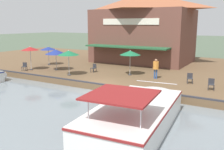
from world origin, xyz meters
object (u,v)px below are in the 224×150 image
waterfront_restaurant (143,27)px  cafe_chair_mid_patio (24,66)px  patio_umbrella_by_entrance (48,48)px  cafe_chair_under_first_umbrella (190,78)px  patio_umbrella_mid_patio_right (30,49)px  cafe_chair_back_row_seat (211,84)px  person_near_entrance (156,66)px  patio_umbrella_near_quay_edge (56,52)px  tree_upstream_bank (173,30)px  cafe_chair_beside_entrance (94,67)px  patio_umbrella_back_row (130,53)px  motorboat_fourth_along (140,110)px  patio_umbrella_mid_patio_left (68,53)px

waterfront_restaurant → cafe_chair_mid_patio: size_ratio=14.57×
patio_umbrella_by_entrance → cafe_chair_under_first_umbrella: bearing=85.7°
patio_umbrella_mid_patio_right → patio_umbrella_by_entrance: bearing=-167.7°
patio_umbrella_by_entrance → cafe_chair_back_row_seat: patio_umbrella_by_entrance is taller
patio_umbrella_mid_patio_right → person_near_entrance: bearing=100.8°
patio_umbrella_near_quay_edge → tree_upstream_bank: 18.26m
patio_umbrella_mid_patio_right → cafe_chair_under_first_umbrella: size_ratio=2.96×
patio_umbrella_by_entrance → cafe_chair_beside_entrance: (1.16, 7.33, -1.51)m
waterfront_restaurant → tree_upstream_bank: waterfront_restaurant is taller
patio_umbrella_back_row → person_near_entrance: (0.30, 2.72, -1.02)m
tree_upstream_bank → cafe_chair_back_row_seat: bearing=25.6°
waterfront_restaurant → patio_umbrella_mid_patio_right: 14.35m
motorboat_fourth_along → patio_umbrella_near_quay_edge: bearing=-120.3°
cafe_chair_mid_patio → person_near_entrance: size_ratio=0.47×
waterfront_restaurant → cafe_chair_mid_patio: 15.40m
patio_umbrella_back_row → patio_umbrella_mid_patio_left: patio_umbrella_mid_patio_left is taller
waterfront_restaurant → cafe_chair_mid_patio: waterfront_restaurant is taller
patio_umbrella_mid_patio_left → person_near_entrance: patio_umbrella_mid_patio_left is taller
patio_umbrella_mid_patio_left → tree_upstream_bank: size_ratio=0.40×
patio_umbrella_near_quay_edge → tree_upstream_bank: bearing=155.2°
patio_umbrella_by_entrance → waterfront_restaurant: bearing=133.6°
patio_umbrella_mid_patio_left → cafe_chair_under_first_umbrella: 11.28m
cafe_chair_back_row_seat → tree_upstream_bank: tree_upstream_bank is taller
cafe_chair_back_row_seat → person_near_entrance: person_near_entrance is taller
tree_upstream_bank → person_near_entrance: bearing=11.4°
person_near_entrance → tree_upstream_bank: bearing=-168.6°
patio_umbrella_near_quay_edge → cafe_chair_back_row_seat: size_ratio=2.65×
patio_umbrella_back_row → cafe_chair_under_first_umbrella: patio_umbrella_back_row is taller
waterfront_restaurant → patio_umbrella_by_entrance: bearing=-46.4°
waterfront_restaurant → cafe_chair_mid_patio: bearing=-33.7°
waterfront_restaurant → patio_umbrella_back_row: bearing=15.6°
person_near_entrance → motorboat_fourth_along: 9.26m
cafe_chair_mid_patio → cafe_chair_under_first_umbrella: bearing=99.7°
patio_umbrella_near_quay_edge → patio_umbrella_mid_patio_right: bearing=-63.3°
cafe_chair_beside_entrance → patio_umbrella_mid_patio_left: bearing=-25.6°
patio_umbrella_back_row → cafe_chair_back_row_seat: patio_umbrella_back_row is taller
patio_umbrella_mid_patio_right → patio_umbrella_mid_patio_left: size_ratio=1.04×
patio_umbrella_mid_patio_left → person_near_entrance: (-2.68, 7.78, -1.02)m
patio_umbrella_near_quay_edge → patio_umbrella_back_row: bearing=101.1°
patio_umbrella_back_row → motorboat_fourth_along: size_ratio=0.25×
cafe_chair_back_row_seat → motorboat_fourth_along: 7.72m
patio_umbrella_mid_patio_right → patio_umbrella_back_row: 10.81m
cafe_chair_back_row_seat → patio_umbrella_mid_patio_left: bearing=-85.4°
person_near_entrance → patio_umbrella_near_quay_edge: bearing=-83.3°
cafe_chair_under_first_umbrella → person_near_entrance: 3.20m
patio_umbrella_mid_patio_left → cafe_chair_mid_patio: size_ratio=2.85×
patio_umbrella_near_quay_edge → patio_umbrella_by_entrance: patio_umbrella_near_quay_edge is taller
patio_umbrella_mid_patio_right → motorboat_fourth_along: patio_umbrella_mid_patio_right is taller
cafe_chair_beside_entrance → patio_umbrella_mid_patio_right: bearing=-70.6°
patio_umbrella_near_quay_edge → cafe_chair_beside_entrance: patio_umbrella_near_quay_edge is taller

